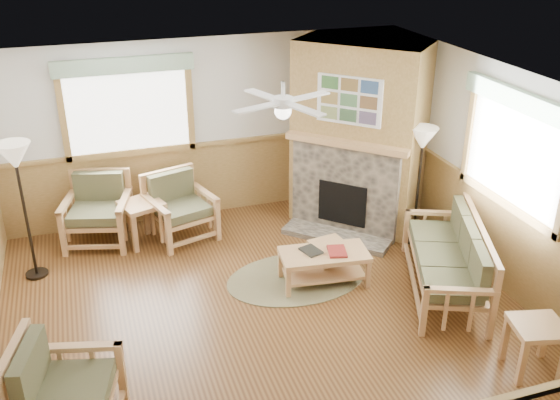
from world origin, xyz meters
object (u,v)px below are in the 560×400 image
object	(u,v)px
sofa	(446,258)
armchair_back_right	(181,208)
end_table_chairs	(143,222)
footstool	(329,256)
armchair_back_left	(97,211)
end_table_sofa	(534,347)
coffee_table	(324,267)
floor_lamp_left	(25,212)
armchair_left	(67,391)
floor_lamp_right	(418,186)

from	to	relation	value
sofa	armchair_back_right	bearing A→B (deg)	-107.44
end_table_chairs	footstool	distance (m)	2.70
armchair_back_left	end_table_sofa	size ratio (longest dim) A/B	1.69
coffee_table	floor_lamp_left	world-z (taller)	floor_lamp_left
end_table_sofa	footstool	xyz separation A→B (m)	(-1.21, 2.49, -0.09)
end_table_sofa	floor_lamp_left	size ratio (longest dim) A/B	0.31
coffee_table	end_table_chairs	bearing A→B (deg)	144.91
sofa	armchair_left	world-z (taller)	armchair_left
armchair_back_left	armchair_left	world-z (taller)	armchair_left
armchair_back_right	end_table_chairs	distance (m)	0.56
end_table_sofa	footstool	world-z (taller)	end_table_sofa
sofa	footstool	distance (m)	1.48
armchair_left	end_table_chairs	xyz separation A→B (m)	(1.07, 3.44, -0.18)
armchair_left	floor_lamp_right	bearing A→B (deg)	-49.85
armchair_back_left	end_table_chairs	distance (m)	0.65
end_table_sofa	armchair_back_left	bearing A→B (deg)	133.64
coffee_table	armchair_back_left	bearing A→B (deg)	149.50
armchair_back_left	end_table_sofa	distance (m)	5.83
floor_lamp_left	sofa	bearing A→B (deg)	-22.13
armchair_left	footstool	xyz separation A→B (m)	(3.28, 1.90, -0.29)
armchair_back_left	armchair_back_right	bearing A→B (deg)	4.61
coffee_table	footstool	bearing A→B (deg)	62.10
armchair_back_right	floor_lamp_left	world-z (taller)	floor_lamp_left
coffee_table	floor_lamp_left	distance (m)	3.78
coffee_table	footstool	world-z (taller)	coffee_table
armchair_back_right	coffee_table	distance (m)	2.33
sofa	footstool	xyz separation A→B (m)	(-1.15, 0.90, -0.26)
end_table_chairs	armchair_back_left	bearing A→B (deg)	162.93
floor_lamp_right	armchair_back_left	bearing A→B (deg)	162.04
footstool	floor_lamp_left	xyz separation A→B (m)	(-3.66, 1.06, 0.72)
end_table_chairs	floor_lamp_right	size ratio (longest dim) A/B	0.36
end_table_sofa	footstool	size ratio (longest dim) A/B	1.29
sofa	floor_lamp_left	size ratio (longest dim) A/B	1.07
end_table_chairs	floor_lamp_left	distance (m)	1.64
coffee_table	floor_lamp_left	size ratio (longest dim) A/B	0.60
armchair_back_left	end_table_sofa	bearing A→B (deg)	-30.56
floor_lamp_left	end_table_sofa	bearing A→B (deg)	-36.08
sofa	floor_lamp_right	bearing A→B (deg)	-170.17
footstool	armchair_left	bearing A→B (deg)	-149.98
sofa	armchair_back_left	xyz separation A→B (m)	(-3.96, 2.62, 0.03)
floor_lamp_left	floor_lamp_right	size ratio (longest dim) A/B	1.07
end_table_sofa	armchair_back_right	bearing A→B (deg)	125.87
armchair_back_right	coffee_table	bearing A→B (deg)	-66.73
sofa	coffee_table	bearing A→B (deg)	-91.98
sofa	floor_lamp_right	world-z (taller)	floor_lamp_right
coffee_table	armchair_left	bearing A→B (deg)	-145.42
sofa	armchair_left	distance (m)	4.55
armchair_back_left	armchair_left	bearing A→B (deg)	-81.65
sofa	coffee_table	world-z (taller)	sofa
end_table_sofa	footstool	bearing A→B (deg)	115.97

